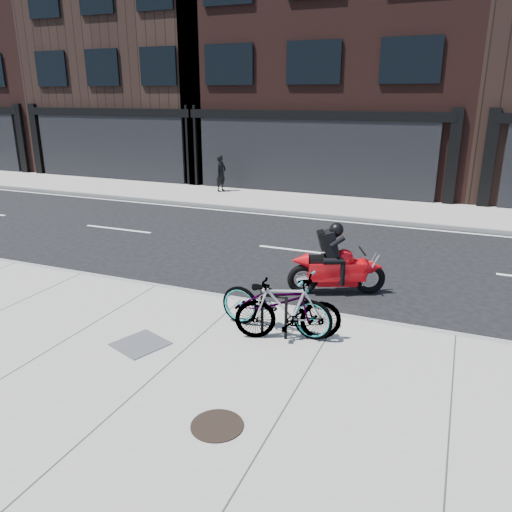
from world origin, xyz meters
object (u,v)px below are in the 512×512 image
at_px(bicycle_rear, 288,309).
at_px(pedestrian, 221,173).
at_px(bicycle_front, 276,302).
at_px(manhole_cover, 217,425).
at_px(motorcycle, 341,265).
at_px(bike_rack, 274,313).
at_px(utility_grate, 140,344).

distance_m(bicycle_rear, pedestrian, 13.57).
xyz_separation_m(bicycle_front, bicycle_rear, (0.29, -0.21, -0.01)).
distance_m(pedestrian, manhole_cover, 15.79).
relative_size(bicycle_front, motorcycle, 1.05).
distance_m(bike_rack, manhole_cover, 2.53).
xyz_separation_m(bike_rack, manhole_cover, (0.18, -2.49, -0.44)).
bearing_deg(manhole_cover, utility_grate, 146.22).
bearing_deg(bicycle_rear, utility_grate, -82.31).
bearing_deg(pedestrian, bike_rack, -141.14).
bearing_deg(bicycle_rear, pedestrian, -168.81).
relative_size(bicycle_rear, pedestrian, 1.15).
height_order(bicycle_rear, pedestrian, pedestrian).
xyz_separation_m(bike_rack, motorcycle, (0.50, 2.66, 0.05)).
distance_m(bike_rack, motorcycle, 2.71).
height_order(manhole_cover, utility_grate, same).
distance_m(bicycle_front, pedestrian, 13.24).
distance_m(bike_rack, utility_grate, 2.25).
xyz_separation_m(bicycle_rear, utility_grate, (-2.16, -1.12, -0.52)).
relative_size(bicycle_front, bicycle_rear, 1.17).
bearing_deg(bicycle_front, utility_grate, 129.34).
height_order(bicycle_front, utility_grate, bicycle_front).
height_order(motorcycle, manhole_cover, motorcycle).
xyz_separation_m(motorcycle, utility_grate, (-2.43, -3.74, -0.49)).
bearing_deg(pedestrian, bicycle_rear, -140.22).
relative_size(bicycle_rear, manhole_cover, 2.66).
relative_size(bike_rack, utility_grate, 1.02).
height_order(bicycle_front, bicycle_rear, bicycle_front).
bearing_deg(utility_grate, manhole_cover, -33.78).
relative_size(manhole_cover, utility_grate, 0.88).
distance_m(manhole_cover, utility_grate, 2.54).
height_order(pedestrian, manhole_cover, pedestrian).
bearing_deg(motorcycle, bicycle_rear, -119.13).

